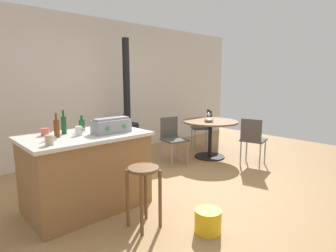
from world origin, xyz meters
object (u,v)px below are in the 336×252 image
object	(u,v)px
folding_chair_near	(173,137)
toolbox	(111,126)
wooden_stool	(144,184)
folding_chair_far	(253,138)
wine_glass	(209,115)
kitchen_island	(87,171)
dining_table	(210,129)
wood_stove	(128,130)
plastic_bucket	(208,221)
serving_bowl	(209,120)
bottle_3	(82,125)
bottle_2	(64,125)
bottle_1	(124,122)
bottle_0	(57,128)
cup_2	(79,131)
folding_chair_left	(204,126)
cup_0	(49,140)
cup_1	(45,132)

from	to	relation	value
folding_chair_near	toolbox	world-z (taller)	toolbox
wooden_stool	folding_chair_far	world-z (taller)	folding_chair_far
wine_glass	kitchen_island	bearing A→B (deg)	-170.92
dining_table	toolbox	bearing A→B (deg)	-169.02
kitchen_island	wood_stove	xyz separation A→B (m)	(1.58, 1.45, 0.09)
plastic_bucket	serving_bowl	bearing A→B (deg)	39.09
bottle_3	dining_table	bearing A→B (deg)	3.53
dining_table	bottle_2	size ratio (longest dim) A/B	3.79
folding_chair_near	bottle_1	xyz separation A→B (m)	(-1.39, -0.53, 0.48)
bottle_1	plastic_bucket	world-z (taller)	bottle_1
folding_chair_near	folding_chair_far	world-z (taller)	folding_chair_far
bottle_0	cup_2	bearing A→B (deg)	-14.17
plastic_bucket	wine_glass	bearing A→B (deg)	39.12
toolbox	cup_2	bearing A→B (deg)	161.88
folding_chair_left	bottle_1	distance (m)	2.90
toolbox	bottle_0	xyz separation A→B (m)	(-0.58, 0.17, 0.02)
toolbox	bottle_0	bearing A→B (deg)	163.41
kitchen_island	toolbox	bearing A→B (deg)	-25.10
wooden_stool	wood_stove	xyz separation A→B (m)	(1.36, 2.27, 0.07)
bottle_0	cup_0	world-z (taller)	bottle_0
folding_chair_far	wine_glass	size ratio (longest dim) A/B	5.97
bottle_2	cup_1	world-z (taller)	bottle_2
wooden_stool	cup_2	size ratio (longest dim) A/B	5.83
bottle_3	wine_glass	distance (m)	2.80
kitchen_island	folding_chair_left	distance (m)	3.44
cup_0	plastic_bucket	size ratio (longest dim) A/B	0.42
folding_chair_far	wine_glass	distance (m)	1.00
bottle_1	toolbox	bearing A→B (deg)	-148.61
wood_stove	serving_bowl	xyz separation A→B (m)	(1.06, -1.16, 0.22)
folding_chair_near	bottle_2	xyz separation A→B (m)	(-2.14, -0.40, 0.51)
toolbox	folding_chair_far	bearing A→B (deg)	-7.71
dining_table	wood_stove	bearing A→B (deg)	137.37
toolbox	bottle_3	distance (m)	0.39
bottle_3	plastic_bucket	xyz separation A→B (m)	(0.57, -1.53, -0.86)
bottle_3	plastic_bucket	bearing A→B (deg)	-69.43
bottle_2	cup_0	size ratio (longest dim) A/B	2.48
bottle_3	serving_bowl	bearing A→B (deg)	2.40
dining_table	cup_0	xyz separation A→B (m)	(-3.27, -0.62, 0.39)
bottle_3	serving_bowl	size ratio (longest dim) A/B	1.10
folding_chair_near	bottle_2	distance (m)	2.24
folding_chair_left	wood_stove	bearing A→B (deg)	163.81
cup_1	serving_bowl	distance (m)	3.01
folding_chair_left	cup_1	size ratio (longest dim) A/B	7.03
folding_chair_left	wine_glass	world-z (taller)	wine_glass
bottle_1	cup_2	size ratio (longest dim) A/B	1.64
wood_stove	serving_bowl	distance (m)	1.59
bottle_1	wine_glass	size ratio (longest dim) A/B	1.27
wooden_stool	bottle_3	xyz separation A→B (m)	(-0.16, 1.01, 0.51)
cup_1	folding_chair_far	bearing A→B (deg)	-12.56
bottle_3	wine_glass	world-z (taller)	bottle_3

